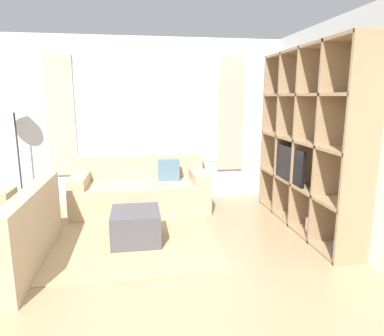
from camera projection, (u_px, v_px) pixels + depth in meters
The scene contains 9 objects.
ground_plane at pixel (167, 315), 2.81m from camera, with size 16.00×16.00×0.00m, color #9E7F5B.
wall_back at pixel (149, 121), 5.70m from camera, with size 5.62×0.11×2.70m.
wall_right at pixel (327, 129), 4.45m from camera, with size 0.07×4.44×2.70m, color silver.
area_rug at pixel (98, 238), 4.33m from camera, with size 2.93×2.19×0.01m, color tan.
shelving_unit at pixel (309, 142), 4.52m from camera, with size 0.40×2.29×2.38m.
couch_main at pixel (141, 191), 5.40m from camera, with size 2.07×0.93×0.81m.
couch_side at pixel (1, 238), 3.58m from camera, with size 0.93×1.76×0.81m.
ottoman at pixel (136, 226), 4.19m from camera, with size 0.58×0.63×0.40m.
floor_lamp at pixel (14, 109), 5.05m from camera, with size 0.39×0.39×1.80m.
Camera 1 is at (-0.19, -2.51, 1.76)m, focal length 32.00 mm.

